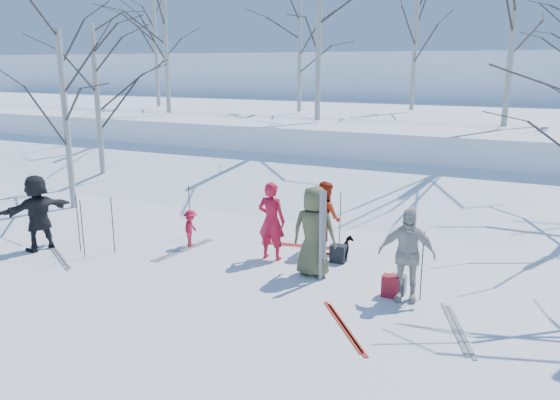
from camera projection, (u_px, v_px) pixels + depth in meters
The scene contains 36 objects.
ground at pixel (250, 276), 11.34m from camera, with size 120.00×120.00×0.00m, color white.
snow_ramp at pixel (352, 197), 17.46m from camera, with size 70.00×9.50×1.40m, color white.
snow_plateau at pixel (417, 135), 26.05m from camera, with size 70.00×18.00×2.20m, color white.
far_hill at pixel (469, 93), 44.28m from camera, with size 90.00×30.00×6.00m, color white.
skier_olive_center at pixel (314, 231), 11.22m from camera, with size 0.93×0.60×1.90m, color brown.
skier_red_north at pixel (271, 221), 12.18m from camera, with size 0.65×0.43×1.78m, color red.
skier_redor_behind at pixel (325, 217), 12.65m from camera, with size 0.82×0.64×1.69m, color #B0280D.
skier_red_seated at pixel (191, 228), 13.09m from camera, with size 0.59×0.34×0.92m, color red.
skier_cream_east at pixel (407, 254), 10.03m from camera, with size 1.04×0.43×1.77m, color beige.
skier_grey_west at pixel (38, 212), 12.79m from camera, with size 1.68×0.54×1.81m, color black.
dog at pixel (348, 249), 12.28m from camera, with size 0.27×0.58×0.49m, color black.
upright_ski_left at pixel (321, 236), 10.88m from camera, with size 0.07×0.02×1.90m, color silver.
upright_ski_right at pixel (324, 235), 10.94m from camera, with size 0.07×0.02×1.90m, color silver.
ski_pair_a at pixel (184, 250), 12.93m from camera, with size 0.50×1.91×0.02m, color silver, non-canonical shape.
ski_pair_b at pixel (457, 329), 9.07m from camera, with size 0.83×1.86×0.02m, color silver, non-canonical shape.
ski_pair_c at pixel (301, 246), 13.23m from camera, with size 1.91×0.53×0.02m, color red, non-canonical shape.
ski_pair_d at pixel (344, 327), 9.14m from camera, with size 1.31×1.64×0.02m, color red, non-canonical shape.
ski_pair_e at pixel (59, 256), 12.49m from camera, with size 1.72×1.18×0.02m, color silver, non-canonical shape.
ski_pole_a at pixel (422, 266), 10.06m from camera, with size 0.02×0.02×1.34m, color black.
ski_pole_b at pixel (113, 225), 12.62m from camera, with size 0.02×0.02×1.34m, color black.
ski_pole_c at pixel (340, 219), 13.08m from camera, with size 0.02×0.02×1.34m, color black.
ski_pole_d at pixel (82, 229), 12.29m from camera, with size 0.02×0.02×1.34m, color black.
ski_pole_e at pixel (189, 211), 13.80m from camera, with size 0.02×0.02×1.34m, color black.
ski_pole_f at pixel (78, 224), 12.71m from camera, with size 0.02×0.02×1.34m, color black.
ski_pole_g at pixel (318, 221), 12.98m from camera, with size 0.02×0.02×1.34m, color black.
backpack_red at pixel (391, 286), 10.32m from camera, with size 0.32×0.22×0.42m, color maroon.
backpack_grey at pixel (398, 284), 10.45m from camera, with size 0.30×0.20×0.38m, color slate.
backpack_dark at pixel (338, 254), 12.11m from camera, with size 0.34×0.24×0.40m, color black.
birch_plateau_a at pixel (415, 41), 24.75m from camera, with size 4.95×4.95×6.21m, color silver, non-canonical shape.
birch_plateau_b at pixel (299, 56), 24.13m from camera, with size 4.01×4.01×4.87m, color silver, non-canonical shape.
birch_plateau_d at pixel (156, 52), 26.88m from camera, with size 4.30×4.30×5.29m, color silver, non-canonical shape.
birch_plateau_e at pixel (166, 40), 23.33m from camera, with size 4.93×4.93×6.18m, color silver, non-canonical shape.
birch_plateau_h at pixel (319, 24), 20.15m from camera, with size 5.53×5.53×7.05m, color silver, non-canonical shape.
birch_plateau_i at pixel (514, 23), 17.88m from camera, with size 5.36×5.36×6.80m, color silver, non-canonical shape.
birch_edge_a at pixel (66, 121), 16.16m from camera, with size 4.30×4.30×5.29m, color silver, non-canonical shape.
birch_edge_d at pixel (98, 107), 19.24m from camera, with size 4.54×4.54×5.63m, color silver, non-canonical shape.
Camera 1 is at (5.05, -9.36, 4.29)m, focal length 35.00 mm.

